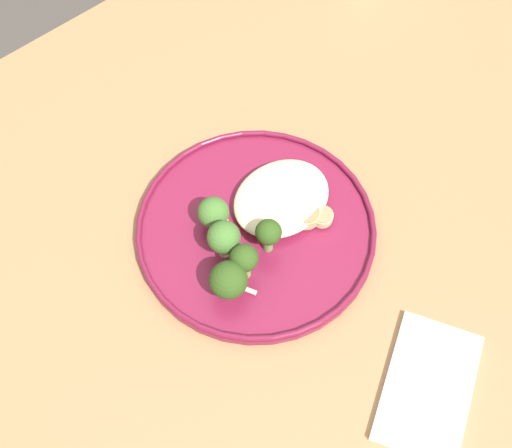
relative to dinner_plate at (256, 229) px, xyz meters
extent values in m
plane|color=#47423D|center=(0.05, 0.04, -0.75)|extent=(6.00, 6.00, 0.00)
cube|color=#9E754C|center=(0.05, 0.04, -0.03)|extent=(1.40, 1.00, 0.04)
cube|color=olive|center=(-0.59, -0.40, -0.40)|extent=(0.06, 0.06, 0.70)
cylinder|color=maroon|center=(0.00, 0.00, 0.00)|extent=(0.29, 0.29, 0.01)
torus|color=maroon|center=(0.00, 0.00, 0.01)|extent=(0.29, 0.29, 0.01)
ellipsoid|color=beige|center=(-0.05, -0.01, 0.01)|extent=(0.13, 0.10, 0.03)
cylinder|color=#DBB77A|center=(-0.04, 0.01, 0.01)|extent=(0.04, 0.04, 0.01)
cylinder|color=#8E774F|center=(-0.04, 0.01, 0.02)|extent=(0.03, 0.03, 0.00)
cylinder|color=#E5C689|center=(-0.02, -0.02, 0.01)|extent=(0.02, 0.02, 0.01)
cylinder|color=#958159|center=(-0.02, -0.02, 0.02)|extent=(0.02, 0.02, 0.00)
cylinder|color=#DBB77A|center=(-0.05, 0.03, 0.01)|extent=(0.03, 0.03, 0.01)
cylinder|color=#8E774F|center=(-0.05, 0.03, 0.02)|extent=(0.03, 0.03, 0.00)
cylinder|color=beige|center=(-0.05, -0.03, 0.01)|extent=(0.03, 0.03, 0.01)
cylinder|color=#988766|center=(-0.05, -0.03, 0.02)|extent=(0.03, 0.03, 0.00)
cylinder|color=#E5C689|center=(-0.07, 0.05, 0.01)|extent=(0.03, 0.03, 0.01)
cylinder|color=#958159|center=(-0.07, 0.05, 0.02)|extent=(0.02, 0.02, 0.00)
cylinder|color=#E5C689|center=(-0.07, 0.00, 0.01)|extent=(0.02, 0.02, 0.02)
cylinder|color=#958159|center=(-0.07, 0.00, 0.02)|extent=(0.02, 0.02, 0.00)
cylinder|color=#89A356|center=(0.05, 0.04, 0.02)|extent=(0.02, 0.02, 0.03)
sphere|color=#2D4C19|center=(0.05, 0.04, 0.04)|extent=(0.03, 0.03, 0.03)
cylinder|color=#7A994C|center=(0.08, 0.04, 0.01)|extent=(0.02, 0.02, 0.02)
sphere|color=#2D4C19|center=(0.08, 0.04, 0.04)|extent=(0.04, 0.04, 0.04)
cylinder|color=#89A356|center=(0.05, 0.00, 0.01)|extent=(0.02, 0.02, 0.03)
sphere|color=#42702D|center=(0.05, 0.00, 0.04)|extent=(0.04, 0.04, 0.04)
cylinder|color=#7A994C|center=(0.01, 0.03, 0.01)|extent=(0.01, 0.01, 0.03)
sphere|color=#2D4C19|center=(0.01, 0.03, 0.04)|extent=(0.03, 0.03, 0.03)
cylinder|color=#7A994C|center=(0.03, -0.04, 0.01)|extent=(0.02, 0.02, 0.02)
sphere|color=#42702D|center=(0.03, -0.04, 0.03)|extent=(0.04, 0.04, 0.04)
cube|color=silver|center=(0.07, 0.05, 0.01)|extent=(0.03, 0.05, 0.00)
cube|color=silver|center=(0.02, -0.03, 0.01)|extent=(0.02, 0.04, 0.00)
cube|color=silver|center=(0.04, -0.01, 0.01)|extent=(0.03, 0.04, 0.00)
cube|color=white|center=(-0.01, 0.27, 0.00)|extent=(0.17, 0.15, 0.01)
camera|label=1|loc=(0.26, 0.30, 0.70)|focal=46.98mm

